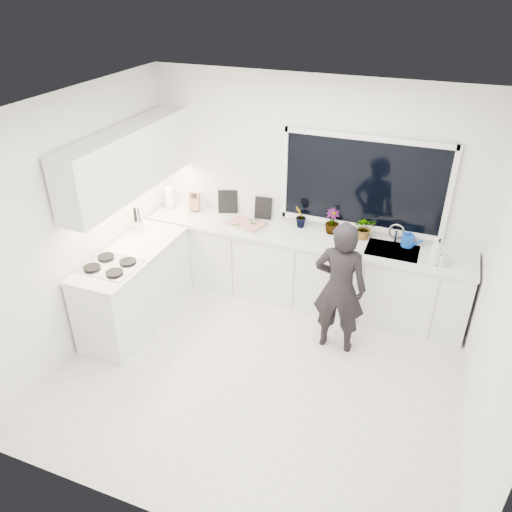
% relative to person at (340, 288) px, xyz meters
% --- Properties ---
extents(floor, '(4.00, 3.50, 0.02)m').
position_rel_person_xyz_m(floor, '(-0.63, -0.72, -0.77)').
color(floor, beige).
rests_on(floor, ground).
extents(wall_back, '(4.00, 0.02, 2.70)m').
position_rel_person_xyz_m(wall_back, '(-0.63, 1.04, 0.59)').
color(wall_back, white).
rests_on(wall_back, ground).
extents(wall_left, '(0.02, 3.50, 2.70)m').
position_rel_person_xyz_m(wall_left, '(-2.64, -0.72, 0.59)').
color(wall_left, white).
rests_on(wall_left, ground).
extents(wall_right, '(0.02, 3.50, 2.70)m').
position_rel_person_xyz_m(wall_right, '(1.38, -0.72, 0.59)').
color(wall_right, white).
rests_on(wall_right, ground).
extents(ceiling, '(4.00, 3.50, 0.02)m').
position_rel_person_xyz_m(ceiling, '(-0.63, -0.72, 1.95)').
color(ceiling, white).
rests_on(ceiling, wall_back).
extents(window, '(1.80, 0.02, 1.00)m').
position_rel_person_xyz_m(window, '(-0.03, 1.01, 0.79)').
color(window, black).
rests_on(window, wall_back).
extents(base_cabinets_back, '(3.92, 0.58, 0.88)m').
position_rel_person_xyz_m(base_cabinets_back, '(-0.63, 0.73, -0.32)').
color(base_cabinets_back, white).
rests_on(base_cabinets_back, floor).
extents(base_cabinets_left, '(0.58, 1.60, 0.88)m').
position_rel_person_xyz_m(base_cabinets_left, '(-2.30, -0.37, -0.32)').
color(base_cabinets_left, white).
rests_on(base_cabinets_left, floor).
extents(countertop_back, '(3.94, 0.62, 0.04)m').
position_rel_person_xyz_m(countertop_back, '(-0.63, 0.72, 0.14)').
color(countertop_back, silver).
rests_on(countertop_back, base_cabinets_back).
extents(countertop_left, '(0.62, 1.60, 0.04)m').
position_rel_person_xyz_m(countertop_left, '(-2.30, -0.37, 0.14)').
color(countertop_left, silver).
rests_on(countertop_left, base_cabinets_left).
extents(upper_cabinets, '(0.34, 2.10, 0.70)m').
position_rel_person_xyz_m(upper_cabinets, '(-2.42, -0.02, 1.09)').
color(upper_cabinets, white).
rests_on(upper_cabinets, wall_left).
extents(sink, '(0.58, 0.42, 0.14)m').
position_rel_person_xyz_m(sink, '(0.42, 0.73, 0.11)').
color(sink, silver).
rests_on(sink, countertop_back).
extents(faucet, '(0.03, 0.03, 0.22)m').
position_rel_person_xyz_m(faucet, '(0.42, 0.93, 0.27)').
color(faucet, silver).
rests_on(faucet, countertop_back).
extents(stovetop, '(0.56, 0.48, 0.03)m').
position_rel_person_xyz_m(stovetop, '(-2.32, -0.72, 0.17)').
color(stovetop, black).
rests_on(stovetop, countertop_left).
extents(person, '(0.57, 0.38, 1.53)m').
position_rel_person_xyz_m(person, '(0.00, 0.00, 0.00)').
color(person, black).
rests_on(person, floor).
extents(pizza_tray, '(0.51, 0.43, 0.03)m').
position_rel_person_xyz_m(pizza_tray, '(-1.34, 0.70, 0.17)').
color(pizza_tray, silver).
rests_on(pizza_tray, countertop_back).
extents(pizza, '(0.46, 0.38, 0.01)m').
position_rel_person_xyz_m(pizza, '(-1.34, 0.70, 0.19)').
color(pizza, '#AB161B').
rests_on(pizza, pizza_tray).
extents(watering_can, '(0.16, 0.16, 0.13)m').
position_rel_person_xyz_m(watering_can, '(0.56, 0.89, 0.22)').
color(watering_can, '#1244AA').
rests_on(watering_can, countertop_back).
extents(paper_towel_roll, '(0.14, 0.14, 0.26)m').
position_rel_person_xyz_m(paper_towel_roll, '(-2.48, 0.83, 0.29)').
color(paper_towel_roll, white).
rests_on(paper_towel_roll, countertop_back).
extents(knife_block, '(0.15, 0.13, 0.22)m').
position_rel_person_xyz_m(knife_block, '(-2.13, 0.87, 0.27)').
color(knife_block, '#9F7A4A').
rests_on(knife_block, countertop_back).
extents(utensil_crock, '(0.17, 0.17, 0.16)m').
position_rel_person_xyz_m(utensil_crock, '(-2.48, 0.08, 0.24)').
color(utensil_crock, '#B6B6BA').
rests_on(utensil_crock, countertop_left).
extents(picture_frame_large, '(0.22, 0.04, 0.28)m').
position_rel_person_xyz_m(picture_frame_large, '(-1.22, 0.97, 0.30)').
color(picture_frame_large, black).
rests_on(picture_frame_large, countertop_back).
extents(picture_frame_small, '(0.24, 0.11, 0.30)m').
position_rel_person_xyz_m(picture_frame_small, '(-1.71, 0.97, 0.31)').
color(picture_frame_small, black).
rests_on(picture_frame_small, countertop_back).
extents(herb_plants, '(0.99, 0.27, 0.30)m').
position_rel_person_xyz_m(herb_plants, '(-0.20, 0.89, 0.30)').
color(herb_plants, '#26662D').
rests_on(herb_plants, countertop_back).
extents(soap_bottles, '(0.22, 0.14, 0.32)m').
position_rel_person_xyz_m(soap_bottles, '(0.89, 0.58, 0.30)').
color(soap_bottles, '#D8BF66').
rests_on(soap_bottles, countertop_back).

